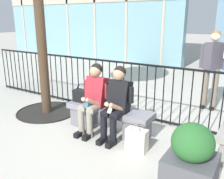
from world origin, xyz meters
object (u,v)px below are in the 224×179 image
object	(u,v)px
stone_bench	(109,117)
seated_person_with_phone	(94,96)
handbag_on_bench	(82,96)
seated_person_companion	(117,101)
planter	(191,161)
bystander_at_railing	(213,64)
shopping_bag	(137,140)

from	to	relation	value
stone_bench	seated_person_with_phone	bearing A→B (deg)	-150.97
stone_bench	handbag_on_bench	distance (m)	0.65
seated_person_companion	handbag_on_bench	bearing A→B (deg)	171.68
handbag_on_bench	planter	size ratio (longest dim) A/B	0.42
handbag_on_bench	bystander_at_railing	distance (m)	2.88
seated_person_companion	stone_bench	bearing A→B (deg)	150.97
stone_bench	bystander_at_railing	distance (m)	2.61
planter	shopping_bag	bearing A→B (deg)	151.82
seated_person_with_phone	stone_bench	bearing A→B (deg)	29.03
seated_person_with_phone	bystander_at_railing	world-z (taller)	bystander_at_railing
seated_person_with_phone	bystander_at_railing	bearing A→B (deg)	57.16
stone_bench	shopping_bag	distance (m)	0.82
seated_person_with_phone	handbag_on_bench	bearing A→B (deg)	161.18
stone_bench	handbag_on_bench	bearing A→B (deg)	-179.01
shopping_bag	handbag_on_bench	bearing A→B (deg)	165.09
seated_person_with_phone	seated_person_companion	distance (m)	0.46
planter	seated_person_companion	bearing A→B (deg)	152.99
seated_person_with_phone	handbag_on_bench	xyz separation A→B (m)	(-0.35, 0.12, -0.08)
seated_person_companion	shopping_bag	bearing A→B (deg)	-24.79
shopping_bag	stone_bench	bearing A→B (deg)	153.83
handbag_on_bench	seated_person_with_phone	bearing A→B (deg)	-18.82
seated_person_with_phone	planter	size ratio (longest dim) A/B	1.43
seated_person_companion	bystander_at_railing	size ratio (longest dim) A/B	0.71
stone_bench	shopping_bag	bearing A→B (deg)	-26.17
stone_bench	handbag_on_bench	xyz separation A→B (m)	(-0.58, -0.01, 0.30)
seated_person_with_phone	shopping_bag	distance (m)	1.09
stone_bench	planter	xyz separation A→B (m)	(1.65, -0.85, 0.12)
stone_bench	handbag_on_bench	size ratio (longest dim) A/B	4.53
stone_bench	seated_person_companion	world-z (taller)	seated_person_companion
stone_bench	seated_person_companion	bearing A→B (deg)	-29.03
seated_person_with_phone	shopping_bag	xyz separation A→B (m)	(0.96, -0.23, -0.47)
handbag_on_bench	seated_person_companion	bearing A→B (deg)	-8.32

